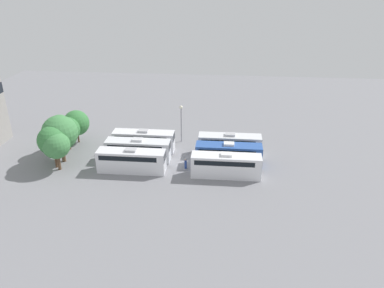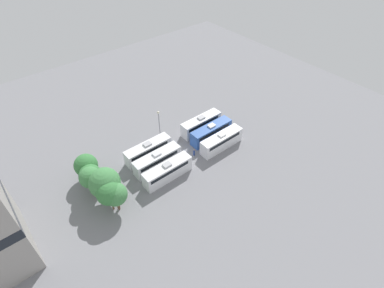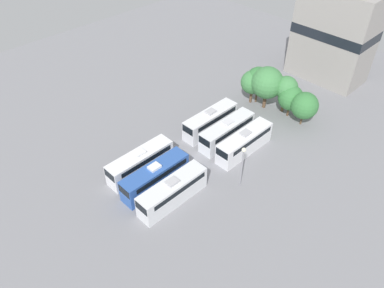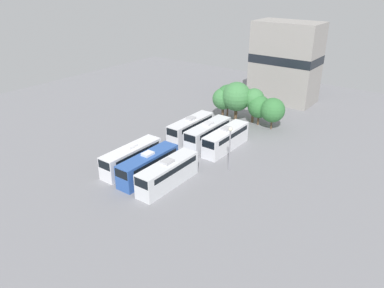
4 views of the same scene
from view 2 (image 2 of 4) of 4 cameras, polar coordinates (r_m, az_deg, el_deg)
name	(u,v)px [view 2 (image 2 of 4)]	position (r m, az deg, el deg)	size (l,w,h in m)	color
ground_plane	(186,152)	(64.52, -1.25, -1.44)	(110.55, 110.55, 0.00)	gray
bus_0	(221,141)	(64.60, 5.61, 0.63)	(2.58, 10.23, 3.75)	white
bus_1	(211,132)	(66.75, 3.66, 2.36)	(2.58, 10.23, 3.75)	#2D56A8
bus_2	(201,124)	(68.93, 1.72, 3.91)	(2.58, 10.23, 3.75)	silver
bus_3	(167,171)	(58.14, -4.71, -5.14)	(2.58, 10.23, 3.75)	silver
bus_4	(157,160)	(60.42, -6.64, -3.05)	(2.58, 10.23, 3.75)	silver
bus_5	(148,150)	(62.75, -8.38, -1.18)	(2.58, 10.23, 3.75)	white
worker_person	(194,153)	(63.21, 0.39, -1.64)	(0.36, 0.36, 1.60)	navy
light_pole	(159,119)	(66.01, -6.34, 4.73)	(0.60, 0.60, 6.74)	gray
tree_0	(115,194)	(53.01, -14.40, -9.28)	(4.15, 4.15, 6.17)	brown
tree_1	(109,193)	(52.90, -15.53, -8.93)	(4.44, 4.44, 6.78)	brown
tree_2	(105,183)	(54.02, -16.30, -7.16)	(5.50, 5.50, 7.68)	brown
tree_3	(90,178)	(55.99, -18.80, -6.08)	(3.92, 3.92, 6.67)	brown
tree_4	(91,176)	(57.84, -18.75, -5.74)	(4.25, 4.25, 5.71)	brown
tree_5	(86,165)	(59.93, -19.54, -3.85)	(4.45, 4.45, 5.88)	brown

